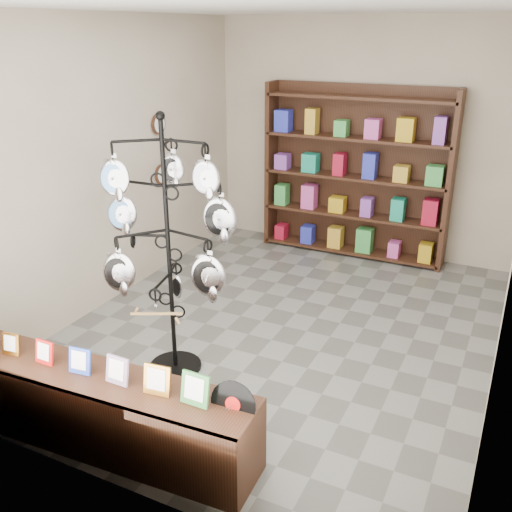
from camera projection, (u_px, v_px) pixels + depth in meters
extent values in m
plane|color=slate|center=(284.00, 326.00, 5.85)|extent=(5.00, 5.00, 0.00)
plane|color=#C0B19B|center=(362.00, 139.00, 7.37)|extent=(4.00, 0.00, 4.00)
plane|color=#C0B19B|center=(113.00, 286.00, 3.20)|extent=(4.00, 0.00, 4.00)
plane|color=#C0B19B|center=(115.00, 163.00, 6.10)|extent=(0.00, 5.00, 5.00)
plane|color=white|center=(290.00, 8.00, 4.73)|extent=(5.00, 5.00, 0.00)
cylinder|color=black|center=(176.00, 366.00, 5.13)|extent=(0.60, 0.60, 0.03)
cylinder|color=black|center=(169.00, 254.00, 4.73)|extent=(0.05, 0.05, 2.21)
sphere|color=black|center=(160.00, 116.00, 4.31)|extent=(0.07, 0.07, 0.07)
ellipsoid|color=silver|center=(177.00, 287.00, 5.09)|extent=(0.12, 0.08, 0.23)
cube|color=tan|center=(157.00, 314.00, 4.59)|extent=(0.38, 0.20, 0.04)
cube|color=black|center=(104.00, 411.00, 4.10)|extent=(2.35, 0.59, 0.57)
cube|color=gold|center=(11.00, 344.00, 4.24)|extent=(0.15, 0.06, 0.17)
cube|color=#B9120E|center=(45.00, 352.00, 4.13)|extent=(0.16, 0.06, 0.18)
cube|color=#263FA5|center=(80.00, 361.00, 4.01)|extent=(0.17, 0.07, 0.19)
cube|color=#E54C33|center=(117.00, 370.00, 3.89)|extent=(0.18, 0.07, 0.20)
cube|color=gold|center=(157.00, 380.00, 3.78)|extent=(0.19, 0.07, 0.21)
cube|color=#337233|center=(195.00, 389.00, 3.67)|extent=(0.20, 0.07, 0.22)
cylinder|color=black|center=(233.00, 404.00, 3.66)|extent=(0.32, 0.09, 0.31)
cylinder|color=#B9120E|center=(233.00, 404.00, 3.65)|extent=(0.11, 0.03, 0.11)
cube|color=black|center=(359.00, 171.00, 7.47)|extent=(2.40, 0.04, 2.20)
cube|color=black|center=(272.00, 164.00, 7.82)|extent=(0.06, 0.36, 2.20)
cube|color=black|center=(450.00, 183.00, 6.86)|extent=(0.06, 0.36, 2.20)
cube|color=black|center=(350.00, 249.00, 7.73)|extent=(2.36, 0.36, 0.04)
cube|color=black|center=(352.00, 214.00, 7.55)|extent=(2.36, 0.36, 0.03)
cube|color=black|center=(355.00, 177.00, 7.36)|extent=(2.36, 0.36, 0.04)
cube|color=black|center=(358.00, 138.00, 7.17)|extent=(2.36, 0.36, 0.04)
cube|color=black|center=(360.00, 97.00, 6.99)|extent=(2.36, 0.36, 0.04)
cylinder|color=black|center=(158.00, 124.00, 6.64)|extent=(0.03, 0.24, 0.24)
cylinder|color=black|center=(162.00, 174.00, 6.86)|extent=(0.03, 0.24, 0.24)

